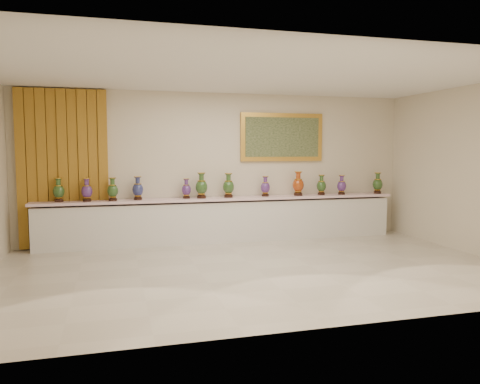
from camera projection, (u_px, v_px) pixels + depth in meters
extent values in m
plane|color=beige|center=(257.00, 269.00, 7.30)|extent=(8.00, 8.00, 0.00)
plane|color=beige|center=(221.00, 167.00, 9.57)|extent=(8.00, 0.00, 8.00)
plane|color=beige|center=(475.00, 170.00, 8.20)|extent=(0.00, 5.00, 5.00)
plane|color=white|center=(257.00, 74.00, 7.03)|extent=(8.00, 8.00, 0.00)
cube|color=#BF8928|center=(63.00, 169.00, 8.72)|extent=(1.64, 0.14, 2.95)
cube|color=gold|center=(282.00, 137.00, 9.81)|extent=(1.80, 0.06, 1.00)
cube|color=#1C3219|center=(283.00, 137.00, 9.78)|extent=(1.62, 0.02, 0.82)
cube|color=white|center=(224.00, 222.00, 9.45)|extent=(7.20, 0.42, 0.81)
cube|color=#FFD6DD|center=(224.00, 199.00, 9.38)|extent=(7.28, 0.48, 0.05)
cylinder|color=black|center=(59.00, 201.00, 8.61)|extent=(0.16, 0.16, 0.04)
cone|color=gold|center=(59.00, 198.00, 8.60)|extent=(0.14, 0.14, 0.03)
ellipsoid|color=black|center=(59.00, 191.00, 8.59)|extent=(0.24, 0.24, 0.26)
cylinder|color=gold|center=(58.00, 186.00, 8.58)|extent=(0.14, 0.14, 0.01)
cylinder|color=black|center=(58.00, 182.00, 8.58)|extent=(0.08, 0.08, 0.09)
cone|color=black|center=(58.00, 179.00, 8.57)|extent=(0.14, 0.14, 0.03)
cylinder|color=gold|center=(58.00, 178.00, 8.57)|extent=(0.14, 0.14, 0.01)
cylinder|color=black|center=(87.00, 200.00, 8.68)|extent=(0.15, 0.15, 0.04)
cone|color=gold|center=(87.00, 198.00, 8.67)|extent=(0.13, 0.13, 0.03)
ellipsoid|color=#220F50|center=(87.00, 191.00, 8.66)|extent=(0.23, 0.23, 0.25)
cylinder|color=gold|center=(87.00, 186.00, 8.65)|extent=(0.14, 0.14, 0.01)
cylinder|color=#220F50|center=(87.00, 183.00, 8.65)|extent=(0.08, 0.08, 0.09)
cone|color=#220F50|center=(87.00, 179.00, 8.64)|extent=(0.14, 0.14, 0.03)
cylinder|color=gold|center=(86.00, 178.00, 8.64)|extent=(0.14, 0.14, 0.01)
cylinder|color=black|center=(113.00, 200.00, 8.78)|extent=(0.15, 0.15, 0.04)
cone|color=gold|center=(113.00, 197.00, 8.78)|extent=(0.13, 0.13, 0.03)
ellipsoid|color=black|center=(113.00, 191.00, 8.77)|extent=(0.22, 0.22, 0.25)
cylinder|color=gold|center=(113.00, 185.00, 8.76)|extent=(0.14, 0.14, 0.01)
cylinder|color=black|center=(112.00, 182.00, 8.75)|extent=(0.08, 0.08, 0.09)
cone|color=black|center=(112.00, 179.00, 8.75)|extent=(0.14, 0.14, 0.03)
cylinder|color=gold|center=(112.00, 178.00, 8.75)|extent=(0.14, 0.14, 0.01)
cylinder|color=black|center=(138.00, 199.00, 8.96)|extent=(0.16, 0.16, 0.04)
cone|color=gold|center=(138.00, 196.00, 8.96)|extent=(0.14, 0.14, 0.03)
ellipsoid|color=#0B0B44|center=(138.00, 190.00, 8.95)|extent=(0.26, 0.26, 0.26)
cylinder|color=gold|center=(138.00, 184.00, 8.94)|extent=(0.14, 0.14, 0.01)
cylinder|color=#0B0B44|center=(138.00, 181.00, 8.93)|extent=(0.08, 0.08, 0.09)
cone|color=#0B0B44|center=(138.00, 178.00, 8.93)|extent=(0.14, 0.14, 0.03)
cylinder|color=gold|center=(138.00, 177.00, 8.93)|extent=(0.15, 0.15, 0.01)
cylinder|color=black|center=(186.00, 197.00, 9.20)|extent=(0.14, 0.14, 0.04)
cone|color=gold|center=(186.00, 195.00, 9.20)|extent=(0.12, 0.12, 0.03)
ellipsoid|color=#220F50|center=(186.00, 190.00, 9.19)|extent=(0.22, 0.22, 0.23)
cylinder|color=gold|center=(186.00, 185.00, 9.18)|extent=(0.12, 0.12, 0.01)
cylinder|color=#220F50|center=(186.00, 182.00, 9.17)|extent=(0.07, 0.07, 0.08)
cone|color=#220F50|center=(186.00, 180.00, 9.17)|extent=(0.12, 0.12, 0.03)
cylinder|color=gold|center=(186.00, 179.00, 9.17)|extent=(0.13, 0.13, 0.01)
cylinder|color=black|center=(202.00, 197.00, 9.25)|extent=(0.18, 0.18, 0.05)
cone|color=gold|center=(202.00, 194.00, 9.24)|extent=(0.16, 0.16, 0.03)
ellipsoid|color=black|center=(201.00, 187.00, 9.23)|extent=(0.31, 0.31, 0.29)
cylinder|color=gold|center=(201.00, 181.00, 9.22)|extent=(0.16, 0.16, 0.01)
cylinder|color=black|center=(201.00, 178.00, 9.21)|extent=(0.09, 0.09, 0.11)
cone|color=black|center=(201.00, 174.00, 9.20)|extent=(0.16, 0.16, 0.04)
cylinder|color=gold|center=(201.00, 173.00, 9.20)|extent=(0.17, 0.17, 0.01)
cylinder|color=black|center=(228.00, 196.00, 9.40)|extent=(0.17, 0.17, 0.05)
cone|color=gold|center=(228.00, 194.00, 9.39)|extent=(0.15, 0.15, 0.03)
ellipsoid|color=black|center=(228.00, 187.00, 9.38)|extent=(0.24, 0.24, 0.28)
cylinder|color=gold|center=(228.00, 181.00, 9.37)|extent=(0.16, 0.16, 0.01)
cylinder|color=black|center=(228.00, 178.00, 9.36)|extent=(0.09, 0.09, 0.10)
cone|color=black|center=(228.00, 174.00, 9.36)|extent=(0.16, 0.16, 0.04)
cylinder|color=gold|center=(228.00, 173.00, 9.36)|extent=(0.16, 0.16, 0.01)
cylinder|color=black|center=(265.00, 195.00, 9.63)|extent=(0.15, 0.15, 0.04)
cone|color=gold|center=(265.00, 193.00, 9.63)|extent=(0.13, 0.13, 0.03)
ellipsoid|color=#220F50|center=(265.00, 187.00, 9.62)|extent=(0.21, 0.21, 0.24)
cylinder|color=gold|center=(265.00, 183.00, 9.61)|extent=(0.13, 0.13, 0.01)
cylinder|color=#220F50|center=(265.00, 180.00, 9.60)|extent=(0.08, 0.08, 0.09)
cone|color=#220F50|center=(265.00, 177.00, 9.60)|extent=(0.13, 0.13, 0.03)
cylinder|color=gold|center=(265.00, 176.00, 9.60)|extent=(0.14, 0.14, 0.01)
cylinder|color=black|center=(298.00, 194.00, 9.77)|extent=(0.18, 0.18, 0.05)
cone|color=gold|center=(298.00, 192.00, 9.77)|extent=(0.16, 0.16, 0.03)
ellipsoid|color=#8A0602|center=(298.00, 185.00, 9.75)|extent=(0.30, 0.30, 0.29)
cylinder|color=gold|center=(298.00, 179.00, 9.74)|extent=(0.16, 0.16, 0.01)
cylinder|color=#8A0602|center=(298.00, 176.00, 9.74)|extent=(0.09, 0.09, 0.11)
cone|color=#8A0602|center=(298.00, 173.00, 9.73)|extent=(0.16, 0.16, 0.04)
cylinder|color=gold|center=(298.00, 172.00, 9.73)|extent=(0.17, 0.17, 0.01)
cylinder|color=black|center=(321.00, 194.00, 9.94)|extent=(0.15, 0.15, 0.04)
cone|color=gold|center=(321.00, 192.00, 9.93)|extent=(0.13, 0.13, 0.03)
ellipsoid|color=black|center=(321.00, 186.00, 9.92)|extent=(0.23, 0.23, 0.25)
cylinder|color=gold|center=(321.00, 181.00, 9.91)|extent=(0.14, 0.14, 0.01)
cylinder|color=black|center=(322.00, 179.00, 9.91)|extent=(0.08, 0.08, 0.09)
cone|color=black|center=(322.00, 176.00, 9.90)|extent=(0.14, 0.14, 0.03)
cylinder|color=gold|center=(322.00, 175.00, 9.90)|extent=(0.14, 0.14, 0.01)
cylinder|color=black|center=(341.00, 193.00, 10.01)|extent=(0.15, 0.15, 0.04)
cone|color=gold|center=(341.00, 191.00, 10.01)|extent=(0.13, 0.13, 0.03)
ellipsoid|color=#220F50|center=(342.00, 186.00, 10.00)|extent=(0.23, 0.23, 0.24)
cylinder|color=gold|center=(342.00, 181.00, 9.99)|extent=(0.13, 0.13, 0.01)
cylinder|color=#220F50|center=(342.00, 179.00, 9.98)|extent=(0.08, 0.08, 0.09)
cone|color=#220F50|center=(342.00, 176.00, 9.98)|extent=(0.13, 0.13, 0.03)
cylinder|color=gold|center=(342.00, 175.00, 9.98)|extent=(0.14, 0.14, 0.01)
cylinder|color=black|center=(377.00, 192.00, 10.24)|extent=(0.16, 0.16, 0.05)
cone|color=gold|center=(377.00, 190.00, 10.24)|extent=(0.14, 0.14, 0.03)
ellipsoid|color=black|center=(378.00, 184.00, 10.22)|extent=(0.22, 0.22, 0.27)
cylinder|color=gold|center=(378.00, 179.00, 10.21)|extent=(0.15, 0.15, 0.01)
cylinder|color=black|center=(378.00, 177.00, 10.21)|extent=(0.09, 0.09, 0.10)
cone|color=black|center=(378.00, 174.00, 10.20)|extent=(0.15, 0.15, 0.04)
cylinder|color=gold|center=(378.00, 173.00, 10.20)|extent=(0.15, 0.15, 0.01)
cube|color=white|center=(121.00, 201.00, 8.75)|extent=(0.10, 0.06, 0.00)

